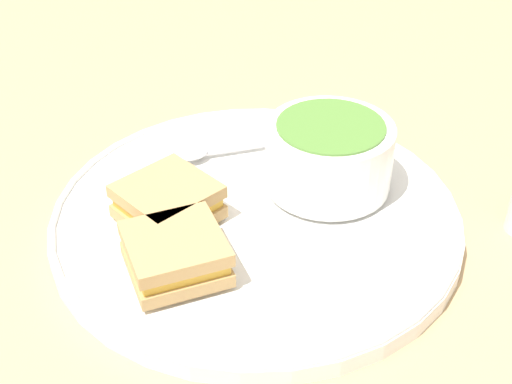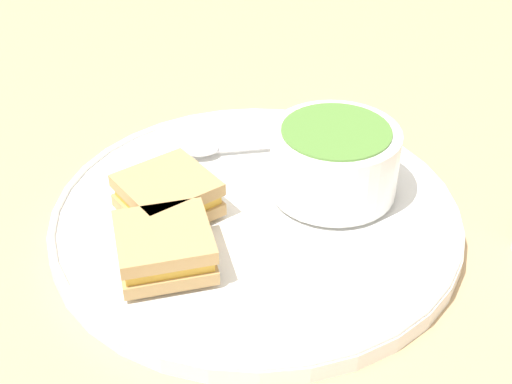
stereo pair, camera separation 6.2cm
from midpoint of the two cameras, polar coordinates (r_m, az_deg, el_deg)
ground_plane at (r=0.64m, az=-2.76°, el=-2.80°), size 2.40×2.40×0.00m
plate at (r=0.63m, az=-2.79°, el=-2.06°), size 0.36×0.36×0.02m
soup_bowl at (r=0.64m, az=3.12°, el=2.89°), size 0.11×0.11×0.06m
spoon at (r=0.70m, az=-7.09°, el=3.07°), size 0.07×0.11×0.01m
sandwich_half_near at (r=0.61m, az=-9.94°, el=-0.85°), size 0.10×0.10×0.03m
sandwich_half_far at (r=0.56m, az=-9.61°, el=-5.02°), size 0.10×0.10×0.03m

